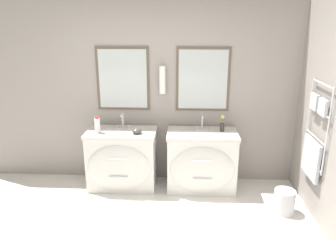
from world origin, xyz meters
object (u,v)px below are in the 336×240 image
(flower_vase, at_px, (222,124))
(waste_bin, at_px, (284,201))
(vanity_left, at_px, (122,159))
(amenity_bowl, at_px, (137,131))
(toiletry_bottle, at_px, (97,125))
(vanity_right, at_px, (202,161))

(flower_vase, distance_m, waste_bin, 1.21)
(vanity_left, height_order, amenity_bowl, amenity_bowl)
(toiletry_bottle, distance_m, flower_vase, 1.64)
(vanity_left, distance_m, toiletry_bottle, 0.58)
(amenity_bowl, height_order, waste_bin, amenity_bowl)
(toiletry_bottle, distance_m, amenity_bowl, 0.52)
(waste_bin, bearing_deg, amenity_bowl, 165.56)
(vanity_right, xyz_separation_m, amenity_bowl, (-0.85, -0.06, 0.43))
(toiletry_bottle, xyz_separation_m, waste_bin, (2.34, -0.48, -0.76))
(amenity_bowl, bearing_deg, toiletry_bottle, 179.08)
(vanity_right, relative_size, toiletry_bottle, 4.23)
(vanity_left, height_order, toiletry_bottle, toiletry_bottle)
(vanity_right, distance_m, waste_bin, 1.14)
(amenity_bowl, xyz_separation_m, flower_vase, (1.11, 0.16, 0.06))
(vanity_right, distance_m, amenity_bowl, 0.96)
(vanity_right, height_order, waste_bin, vanity_right)
(vanity_right, relative_size, waste_bin, 3.18)
(toiletry_bottle, height_order, amenity_bowl, toiletry_bottle)
(amenity_bowl, bearing_deg, vanity_left, 164.71)
(vanity_left, relative_size, amenity_bowl, 7.23)
(vanity_left, height_order, waste_bin, vanity_left)
(vanity_right, xyz_separation_m, waste_bin, (0.97, -0.53, -0.26))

